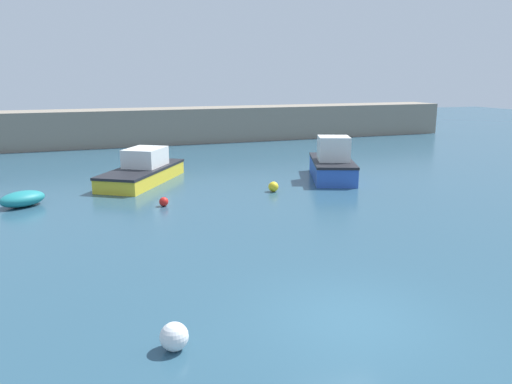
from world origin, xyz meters
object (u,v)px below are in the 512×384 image
at_px(mooring_buoy_white, 174,337).
at_px(mooring_buoy_yellow, 273,187).
at_px(mooring_buoy_red, 164,202).
at_px(motorboat_with_cabin, 332,164).
at_px(dinghy_near_pier, 22,199).
at_px(motorboat_grey_hull, 143,170).

height_order(mooring_buoy_white, mooring_buoy_yellow, mooring_buoy_white).
bearing_deg(mooring_buoy_red, mooring_buoy_white, -98.86).
distance_m(mooring_buoy_white, mooring_buoy_yellow, 13.63).
relative_size(motorboat_with_cabin, mooring_buoy_red, 13.71).
height_order(dinghy_near_pier, mooring_buoy_red, dinghy_near_pier).
relative_size(mooring_buoy_white, mooring_buoy_yellow, 1.21).
height_order(mooring_buoy_red, mooring_buoy_white, mooring_buoy_white).
height_order(motorboat_grey_hull, mooring_buoy_yellow, motorboat_grey_hull).
relative_size(dinghy_near_pier, mooring_buoy_white, 3.78).
bearing_deg(mooring_buoy_red, motorboat_grey_hull, 91.27).
relative_size(dinghy_near_pier, mooring_buoy_red, 5.66).
bearing_deg(mooring_buoy_white, motorboat_grey_hull, 84.32).
xyz_separation_m(dinghy_near_pier, mooring_buoy_yellow, (10.46, -1.03, -0.08)).
xyz_separation_m(motorboat_grey_hull, mooring_buoy_white, (-1.59, -15.99, -0.31)).
bearing_deg(mooring_buoy_yellow, motorboat_with_cabin, 22.98).
distance_m(motorboat_grey_hull, mooring_buoy_yellow, 6.72).
height_order(motorboat_with_cabin, mooring_buoy_red, motorboat_with_cabin).
height_order(dinghy_near_pier, mooring_buoy_white, dinghy_near_pier).
bearing_deg(mooring_buoy_white, dinghy_near_pier, 105.81).
xyz_separation_m(motorboat_with_cabin, mooring_buoy_red, (-9.02, -2.54, -0.57)).
distance_m(motorboat_with_cabin, mooring_buoy_white, 17.20).
distance_m(dinghy_near_pier, mooring_buoy_white, 13.33).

